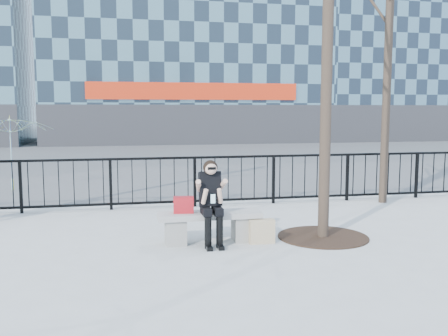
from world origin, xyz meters
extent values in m
plane|color=#A0A09B|center=(0.00, 0.00, 0.00)|extent=(120.00, 120.00, 0.00)
cube|color=#474747|center=(0.00, 15.00, 0.00)|extent=(60.00, 23.00, 0.01)
cube|color=black|center=(0.00, 3.00, 1.08)|extent=(14.00, 0.05, 0.05)
cube|color=black|center=(0.00, 3.00, 0.12)|extent=(14.00, 0.05, 0.05)
cube|color=#2D2D30|center=(3.00, 21.96, 1.20)|extent=(18.00, 0.08, 2.40)
cube|color=#B8250C|center=(3.00, 21.90, 3.20)|extent=(12.60, 0.12, 1.00)
cube|color=slate|center=(20.00, 27.00, 10.00)|extent=(16.00, 10.00, 20.00)
cube|color=#2D2D30|center=(20.00, 21.96, 1.20)|extent=(16.00, 0.08, 2.40)
cylinder|color=black|center=(1.90, -0.10, 3.75)|extent=(0.18, 0.18, 7.50)
cylinder|color=black|center=(4.50, 2.60, 3.50)|extent=(0.18, 0.18, 7.00)
cylinder|color=black|center=(1.90, -0.10, 0.01)|extent=(1.50, 1.50, 0.02)
cube|color=gray|center=(-0.55, 0.00, 0.20)|extent=(0.32, 0.38, 0.40)
cube|color=gray|center=(0.55, 0.00, 0.20)|extent=(0.32, 0.38, 0.40)
cube|color=gray|center=(0.00, 0.00, 0.45)|extent=(1.65, 0.46, 0.09)
cube|color=#AA141C|center=(-0.42, 0.02, 0.62)|extent=(0.33, 0.19, 0.26)
cube|color=beige|center=(0.80, -0.24, 0.19)|extent=(0.41, 0.16, 0.38)
imported|color=#D0E332|center=(-4.19, 6.05, 0.99)|extent=(2.28, 2.33, 1.98)
camera|label=1|loc=(-1.36, -7.72, 2.12)|focal=40.00mm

